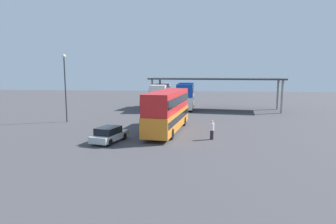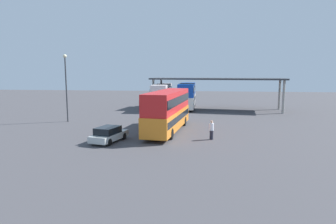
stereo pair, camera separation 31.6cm
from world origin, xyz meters
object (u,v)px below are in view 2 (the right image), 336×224
at_px(double_decker_main, 168,109).
at_px(pedestrian_waiting, 212,130).
at_px(lamppost_tall, 66,80).
at_px(double_decker_near_canopy, 162,95).
at_px(parked_hatchback, 109,134).
at_px(double_decker_mid_row, 187,95).

distance_m(double_decker_main, pedestrian_waiting, 5.63).
distance_m(double_decker_main, lamppost_tall, 14.01).
height_order(double_decker_main, double_decker_near_canopy, double_decker_main).
bearing_deg(parked_hatchback, double_decker_main, -27.40).
relative_size(double_decker_main, double_decker_near_canopy, 1.09).
relative_size(double_decker_main, double_decker_mid_row, 1.07).
distance_m(parked_hatchback, lamppost_tall, 13.50).
relative_size(double_decker_main, pedestrian_waiting, 6.65).
relative_size(double_decker_mid_row, pedestrian_waiting, 6.24).
bearing_deg(lamppost_tall, parked_hatchback, -48.23).
bearing_deg(double_decker_near_canopy, pedestrian_waiting, -162.00).
relative_size(double_decker_near_canopy, pedestrian_waiting, 6.08).
height_order(double_decker_main, pedestrian_waiting, double_decker_main).
relative_size(double_decker_near_canopy, double_decker_mid_row, 0.97).
bearing_deg(pedestrian_waiting, lamppost_tall, -40.31).
bearing_deg(double_decker_main, parked_hatchback, 145.09).
relative_size(parked_hatchback, double_decker_near_canopy, 0.40).
bearing_deg(double_decker_near_canopy, double_decker_mid_row, -77.80).
xyz_separation_m(parked_hatchback, double_decker_near_canopy, (1.19, 23.81, 1.59)).
distance_m(parked_hatchback, double_decker_mid_row, 25.45).
xyz_separation_m(parked_hatchback, pedestrian_waiting, (8.91, 1.99, 0.20)).
bearing_deg(lamppost_tall, pedestrian_waiting, -23.37).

